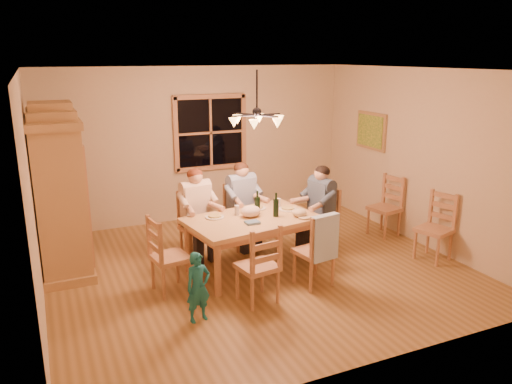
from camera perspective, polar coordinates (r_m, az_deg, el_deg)
name	(u,v)px	position (r m, az deg, el deg)	size (l,w,h in m)	color
floor	(257,268)	(7.06, 0.09, -8.65)	(5.50, 5.50, 0.00)	olive
ceiling	(257,70)	(6.45, 0.10, 13.82)	(5.50, 5.00, 0.02)	white
wall_back	(199,144)	(8.92, -6.49, 5.45)	(5.50, 0.02, 2.70)	beige
wall_left	(31,197)	(6.09, -24.28, -0.54)	(0.02, 5.00, 2.70)	beige
wall_right	(419,157)	(8.12, 18.15, 3.79)	(0.02, 5.00, 2.70)	beige
window	(210,133)	(8.92, -5.23, 6.78)	(1.30, 0.06, 1.30)	black
painting	(371,131)	(8.97, 13.00, 6.82)	(0.06, 0.78, 0.64)	#A57747
chandelier	(257,119)	(6.50, 0.10, 8.32)	(0.77, 0.68, 0.71)	black
armoire	(60,196)	(7.18, -21.49, -0.38)	(0.66, 1.40, 2.30)	#A57747
dining_table	(252,225)	(6.76, -0.49, -3.78)	(1.86, 1.30, 0.76)	tan
chair_far_left	(197,238)	(7.36, -6.73, -5.20)	(0.50, 0.48, 0.99)	#A77149
chair_far_right	(242,228)	(7.70, -1.60, -4.15)	(0.50, 0.48, 0.99)	#A77149
chair_near_left	(257,278)	(6.05, 0.17, -9.81)	(0.50, 0.48, 0.99)	#A77149
chair_near_right	(314,263)	(6.51, 6.61, -8.01)	(0.50, 0.48, 0.99)	#A77149
chair_end_left	(171,269)	(6.38, -9.71, -8.63)	(0.48, 0.50, 0.99)	#A77149
chair_end_right	(319,233)	(7.55, 7.24, -4.68)	(0.48, 0.50, 0.99)	#A77149
adult_woman	(196,202)	(7.19, -6.86, -1.18)	(0.44, 0.47, 0.87)	beige
adult_plaid_man	(242,195)	(7.53, -1.63, -0.29)	(0.44, 0.47, 0.87)	#345790
adult_slate_man	(321,199)	(7.38, 7.38, -0.75)	(0.47, 0.44, 0.87)	#3B4B5F
towel	(324,238)	(6.23, 7.82, -5.22)	(0.38, 0.10, 0.58)	#AACBE7
wine_bottle_a	(257,203)	(6.83, 0.16, -1.21)	(0.08, 0.08, 0.33)	black
wine_bottle_b	(276,205)	(6.73, 2.29, -1.47)	(0.08, 0.08, 0.33)	black
plate_woman	(215,217)	(6.74, -4.73, -2.88)	(0.26, 0.26, 0.02)	white
plate_plaid	(257,208)	(7.11, 0.08, -1.85)	(0.26, 0.26, 0.02)	white
plate_slate	(288,209)	(7.07, 3.66, -1.98)	(0.26, 0.26, 0.02)	white
wine_glass_a	(237,210)	(6.81, -2.20, -2.11)	(0.06, 0.06, 0.14)	silver
wine_glass_b	(278,203)	(7.14, 2.58, -1.28)	(0.06, 0.06, 0.14)	silver
cap	(299,212)	(6.79, 4.98, -2.34)	(0.20, 0.20, 0.11)	#C9B086
napkin	(252,222)	(6.49, -0.43, -3.50)	(0.18, 0.14, 0.03)	slate
cloth_bundle	(251,211)	(6.74, -0.62, -2.22)	(0.28, 0.22, 0.15)	beige
child	(198,287)	(5.64, -6.62, -10.75)	(0.29, 0.19, 0.81)	#1A6D75
chair_spare_front	(433,240)	(7.66, 19.58, -5.17)	(0.53, 0.54, 0.99)	#A77149
chair_spare_back	(384,217)	(8.46, 14.39, -2.82)	(0.50, 0.52, 0.99)	#A77149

